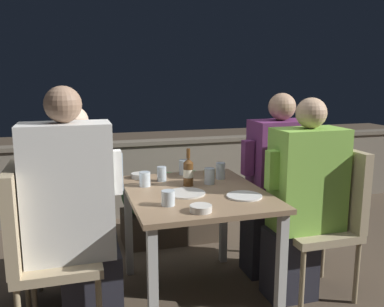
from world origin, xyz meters
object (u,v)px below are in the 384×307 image
at_px(chair_left_far, 48,219).
at_px(beer_bottle, 188,172).
at_px(person_blue_shirt, 83,205).
at_px(chair_right_far, 300,194).
at_px(person_green_blouse, 302,200).
at_px(person_white_polo, 75,215).
at_px(chair_left_near, 36,240).
at_px(person_purple_stripe, 275,185).
at_px(chair_right_near, 330,209).

distance_m(chair_left_far, beer_bottle, 0.91).
bearing_deg(chair_left_far, person_blue_shirt, 0.00).
bearing_deg(person_blue_shirt, chair_right_far, 0.80).
distance_m(chair_left_far, person_green_blouse, 1.59).
height_order(person_white_polo, person_green_blouse, person_white_polo).
height_order(chair_left_near, chair_left_far, same).
height_order(chair_left_far, person_purple_stripe, person_purple_stripe).
height_order(chair_right_near, person_purple_stripe, person_purple_stripe).
xyz_separation_m(person_purple_stripe, beer_bottle, (-0.67, -0.08, 0.16)).
bearing_deg(chair_right_near, person_green_blouse, -180.00).
bearing_deg(person_purple_stripe, person_blue_shirt, -179.07).
distance_m(person_green_blouse, beer_bottle, 0.75).
relative_size(chair_left_far, person_purple_stripe, 0.74).
bearing_deg(chair_right_far, chair_left_near, -168.91).
xyz_separation_m(chair_left_far, beer_bottle, (0.88, -0.06, 0.25)).
bearing_deg(beer_bottle, chair_left_near, -163.71).
distance_m(person_white_polo, chair_right_far, 1.63).
xyz_separation_m(person_blue_shirt, person_green_blouse, (1.34, -0.33, 0.02)).
distance_m(chair_left_near, person_green_blouse, 1.59).
distance_m(chair_left_near, chair_right_far, 1.83).
height_order(person_blue_shirt, person_green_blouse, person_green_blouse).
height_order(person_white_polo, chair_right_far, person_white_polo).
xyz_separation_m(chair_left_far, chair_right_far, (1.75, 0.02, 0.00)).
relative_size(chair_right_near, beer_bottle, 3.98).
distance_m(chair_right_far, person_purple_stripe, 0.23).
xyz_separation_m(chair_left_near, chair_left_far, (0.04, 0.33, 0.00)).
height_order(chair_left_far, person_blue_shirt, person_blue_shirt).
xyz_separation_m(chair_right_near, person_green_blouse, (-0.21, -0.00, 0.08)).
bearing_deg(person_purple_stripe, chair_left_far, -179.20).
bearing_deg(person_blue_shirt, beer_bottle, -5.34).
relative_size(chair_left_far, chair_right_far, 1.00).
bearing_deg(chair_right_far, chair_right_near, -89.34).
xyz_separation_m(chair_left_near, beer_bottle, (0.92, 0.27, 0.25)).
height_order(chair_right_far, beer_bottle, same).
relative_size(chair_left_far, beer_bottle, 3.98).
xyz_separation_m(chair_left_near, person_blue_shirt, (0.25, 0.33, 0.06)).
relative_size(person_white_polo, beer_bottle, 5.66).
xyz_separation_m(chair_right_far, beer_bottle, (-0.88, -0.08, 0.25)).
bearing_deg(person_blue_shirt, chair_left_far, -180.00).
height_order(chair_left_near, chair_right_near, same).
height_order(person_blue_shirt, person_purple_stripe, person_purple_stripe).
bearing_deg(chair_left_far, person_green_blouse, -12.19).
distance_m(chair_right_near, person_green_blouse, 0.22).
bearing_deg(chair_right_far, beer_bottle, -174.55).
height_order(person_white_polo, person_purple_stripe, person_white_polo).
distance_m(person_blue_shirt, person_purple_stripe, 1.34).
relative_size(chair_left_near, person_green_blouse, 0.75).
bearing_deg(beer_bottle, person_blue_shirt, 174.66).
bearing_deg(person_purple_stripe, chair_left_near, -167.50).
distance_m(person_white_polo, chair_left_far, 0.39).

